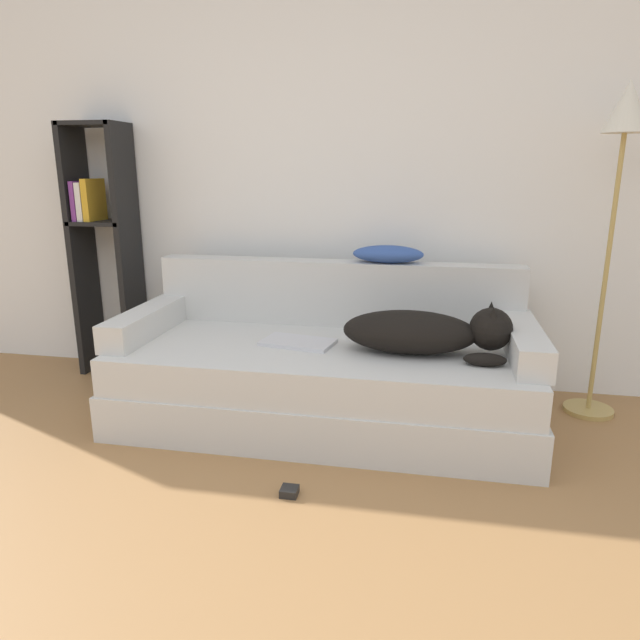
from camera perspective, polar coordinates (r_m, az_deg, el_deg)
name	(u,v)px	position (r m, az deg, el deg)	size (l,w,h in m)	color
wall_back	(314,150)	(3.39, -0.61, 16.62)	(7.22, 0.06, 2.70)	white
couch	(324,383)	(2.90, 0.36, -6.34)	(2.03, 0.92, 0.41)	silver
couch_backrest	(337,293)	(3.16, 1.69, 2.73)	(1.99, 0.15, 0.35)	silver
couch_arm_left	(147,322)	(3.11, -16.95, -0.16)	(0.15, 0.73, 0.14)	silver
couch_arm_right	(524,342)	(2.79, 19.72, -2.10)	(0.15, 0.73, 0.14)	silver
dog	(425,332)	(2.71, 10.46, -1.15)	(0.78, 0.32, 0.25)	black
laptop	(298,342)	(2.83, -2.21, -2.24)	(0.38, 0.26, 0.02)	silver
throw_pillow	(388,254)	(3.09, 6.82, 6.56)	(0.38, 0.18, 0.09)	#335199
bookshelf	(103,237)	(3.72, -20.91, 7.72)	(0.35, 0.26, 1.51)	black
floor_lamp	(621,158)	(3.14, 27.89, 14.10)	(0.25, 0.25, 1.65)	tan
power_adapter	(289,491)	(2.36, -3.08, -16.74)	(0.07, 0.07, 0.03)	black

